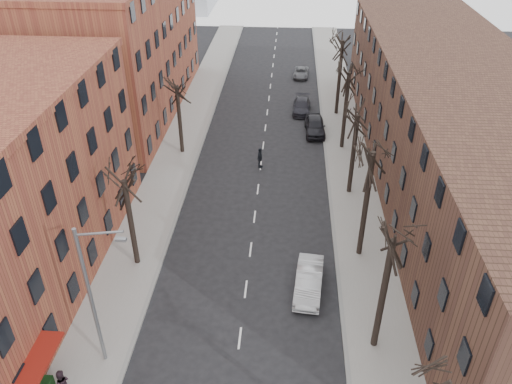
# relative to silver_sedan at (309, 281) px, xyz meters

# --- Properties ---
(sidewalk_left) EXTENTS (4.00, 90.00, 0.15)m
(sidewalk_left) POSITION_rel_silver_sedan_xyz_m (-12.00, 18.78, -0.69)
(sidewalk_left) COLOR gray
(sidewalk_left) RESTS_ON ground
(sidewalk_right) EXTENTS (4.00, 90.00, 0.15)m
(sidewalk_right) POSITION_rel_silver_sedan_xyz_m (4.00, 18.78, -0.69)
(sidewalk_right) COLOR gray
(sidewalk_right) RESTS_ON ground
(building_left_far) EXTENTS (12.00, 28.00, 14.00)m
(building_left_far) POSITION_rel_silver_sedan_xyz_m (-20.00, 27.78, 6.23)
(building_left_far) COLOR brown
(building_left_far) RESTS_ON ground
(building_right) EXTENTS (12.00, 50.00, 10.00)m
(building_right) POSITION_rel_silver_sedan_xyz_m (12.00, 13.78, 4.23)
(building_right) COLOR #4B3023
(building_right) RESTS_ON ground
(tree_right_b) EXTENTS (5.20, 5.20, 10.80)m
(tree_right_b) POSITION_rel_silver_sedan_xyz_m (3.60, -4.22, -0.77)
(tree_right_b) COLOR black
(tree_right_b) RESTS_ON ground
(tree_right_c) EXTENTS (5.20, 5.20, 11.60)m
(tree_right_c) POSITION_rel_silver_sedan_xyz_m (3.60, 3.78, -0.77)
(tree_right_c) COLOR black
(tree_right_c) RESTS_ON ground
(tree_right_d) EXTENTS (5.20, 5.20, 10.00)m
(tree_right_d) POSITION_rel_silver_sedan_xyz_m (3.60, 11.78, -0.77)
(tree_right_d) COLOR black
(tree_right_d) RESTS_ON ground
(tree_right_e) EXTENTS (5.20, 5.20, 10.80)m
(tree_right_e) POSITION_rel_silver_sedan_xyz_m (3.60, 19.78, -0.77)
(tree_right_e) COLOR black
(tree_right_e) RESTS_ON ground
(tree_right_f) EXTENTS (5.20, 5.20, 11.60)m
(tree_right_f) POSITION_rel_silver_sedan_xyz_m (3.60, 27.78, -0.77)
(tree_right_f) COLOR black
(tree_right_f) RESTS_ON ground
(tree_left_a) EXTENTS (5.20, 5.20, 9.50)m
(tree_left_a) POSITION_rel_silver_sedan_xyz_m (-11.60, 1.78, -0.77)
(tree_left_a) COLOR black
(tree_left_a) RESTS_ON ground
(tree_left_b) EXTENTS (5.20, 5.20, 9.50)m
(tree_left_b) POSITION_rel_silver_sedan_xyz_m (-11.60, 17.78, -0.77)
(tree_left_b) COLOR black
(tree_left_b) RESTS_ON ground
(streetlight) EXTENTS (2.45, 0.22, 9.03)m
(streetlight) POSITION_rel_silver_sedan_xyz_m (-11.03, -6.22, 4.24)
(streetlight) COLOR slate
(streetlight) RESTS_ON ground
(silver_sedan) EXTENTS (2.07, 4.81, 1.54)m
(silver_sedan) POSITION_rel_silver_sedan_xyz_m (0.00, 0.00, 0.00)
(silver_sedan) COLOR #A8ABAF
(silver_sedan) RESTS_ON ground
(parked_car_near) EXTENTS (2.12, 4.91, 1.65)m
(parked_car_near) POSITION_rel_silver_sedan_xyz_m (1.09, 22.91, 0.05)
(parked_car_near) COLOR black
(parked_car_near) RESTS_ON ground
(parked_car_mid) EXTENTS (2.11, 4.74, 1.35)m
(parked_car_mid) POSITION_rel_silver_sedan_xyz_m (-0.20, 28.17, -0.09)
(parked_car_mid) COLOR black
(parked_car_mid) RESTS_ON ground
(parked_car_far) EXTENTS (2.14, 4.14, 1.12)m
(parked_car_far) POSITION_rel_silver_sedan_xyz_m (-0.20, 39.42, -0.21)
(parked_car_far) COLOR #54565B
(parked_car_far) RESTS_ON ground
(pedestrian_b) EXTENTS (1.10, 1.01, 1.82)m
(pedestrian_b) POSITION_rel_silver_sedan_xyz_m (-12.50, -8.63, 0.29)
(pedestrian_b) COLOR black
(pedestrian_b) RESTS_ON sidewalk_left
(pedestrian_crossing) EXTENTS (0.62, 1.19, 1.94)m
(pedestrian_crossing) POSITION_rel_silver_sedan_xyz_m (-4.07, 15.48, 0.20)
(pedestrian_crossing) COLOR black
(pedestrian_crossing) RESTS_ON ground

